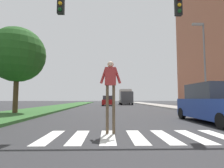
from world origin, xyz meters
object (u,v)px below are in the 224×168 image
street_lamp_right (204,58)px  sedan_midblock (108,101)px  suv_crossing (214,104)px  sedan_distant (124,100)px  traffic_light_gantry (60,22)px  truck_box_delivery (126,97)px  tree_mid (17,55)px  pedestrian_performer (111,85)px

street_lamp_right → sedan_midblock: bearing=115.7°
suv_crossing → sedan_distant: suv_crossing is taller
traffic_light_gantry → street_lamp_right: (10.10, 7.57, 0.23)m
sedan_distant → sedan_midblock: bearing=-106.9°
sedan_midblock → truck_box_delivery: bearing=56.3°
truck_box_delivery → street_lamp_right: bearing=-78.9°
sedan_distant → truck_box_delivery: 7.73m
sedan_distant → tree_mid: bearing=-109.5°
pedestrian_performer → sedan_distant: pedestrian_performer is taller
tree_mid → street_lamp_right: (15.00, 1.07, 0.07)m
tree_mid → pedestrian_performer: bearing=-47.3°
street_lamp_right → pedestrian_performer: 12.15m
suv_crossing → sedan_midblock: 23.24m
pedestrian_performer → truck_box_delivery: truck_box_delivery is taller
traffic_light_gantry → sedan_distant: bearing=80.8°
street_lamp_right → sedan_midblock: (-8.03, 16.71, -3.80)m
pedestrian_performer → truck_box_delivery: size_ratio=0.40×
traffic_light_gantry → truck_box_delivery: bearing=79.1°
pedestrian_performer → suv_crossing: size_ratio=0.54×
traffic_light_gantry → sedan_midblock: (2.07, 24.28, -3.58)m
street_lamp_right → pedestrian_performer: size_ratio=3.01×
pedestrian_performer → suv_crossing: (5.21, 2.71, -0.73)m
pedestrian_performer → suv_crossing: 5.92m
traffic_light_gantry → suv_crossing: 8.22m
sedan_distant → truck_box_delivery: bearing=-92.6°
traffic_light_gantry → sedan_distant: (6.07, 37.44, -3.59)m
street_lamp_right → sedan_distant: 30.38m
traffic_light_gantry → pedestrian_performer: (2.08, -1.08, -2.71)m
sedan_midblock → truck_box_delivery: size_ratio=0.72×
suv_crossing → truck_box_delivery: 28.18m
tree_mid → suv_crossing: tree_mid is taller
suv_crossing → sedan_distant: bearing=91.9°
sedan_midblock → sedan_distant: size_ratio=1.00×
street_lamp_right → truck_box_delivery: bearing=101.1°
sedan_distant → suv_crossing: bearing=-88.1°
suv_crossing → sedan_midblock: size_ratio=1.04×
traffic_light_gantry → sedan_midblock: size_ratio=2.04×
street_lamp_right → truck_box_delivery: size_ratio=1.21×
pedestrian_performer → sedan_distant: (4.00, 38.51, -0.88)m
traffic_light_gantry → pedestrian_performer: bearing=-27.4°
pedestrian_performer → truck_box_delivery: (3.65, 30.84, -0.03)m
tree_mid → traffic_light_gantry: bearing=-52.9°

